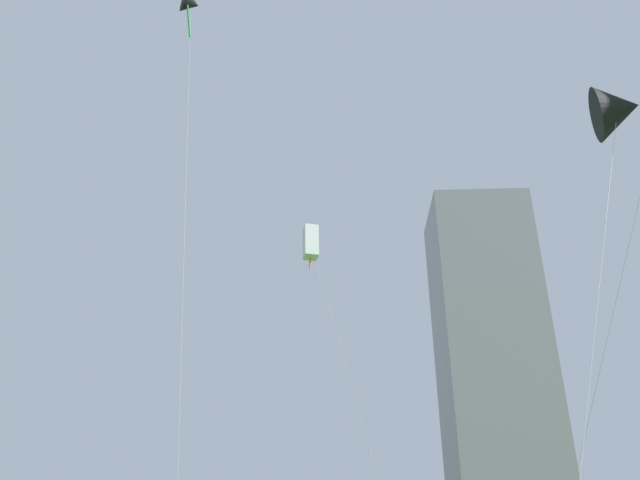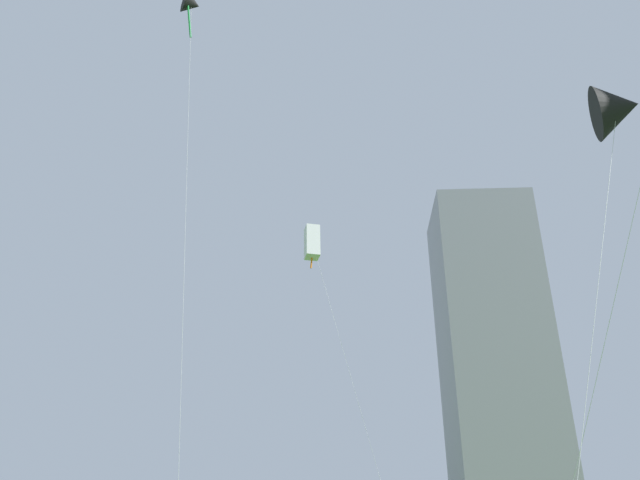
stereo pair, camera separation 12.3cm
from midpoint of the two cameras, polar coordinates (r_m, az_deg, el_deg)
name	(u,v)px [view 2 (the right image)]	position (r m, az deg, el deg)	size (l,w,h in m)	color
kite_flying_5	(617,109)	(20.57, 25.58, 10.72)	(6.67, 3.00, 14.27)	silver
kite_flying_6	(312,243)	(40.86, -0.63, -0.24)	(5.83, 1.06, 21.10)	silver
kite_flying_8	(191,4)	(36.68, -11.53, 20.29)	(2.58, 1.85, 28.94)	silver
distant_highrise_0	(496,365)	(136.12, 15.75, -10.91)	(20.58, 20.48, 72.48)	#939399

